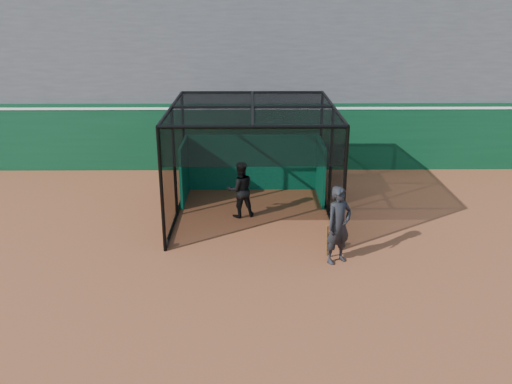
{
  "coord_description": "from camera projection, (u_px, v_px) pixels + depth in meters",
  "views": [
    {
      "loc": [
        0.79,
        -11.23,
        6.22
      ],
      "look_at": [
        0.92,
        2.0,
        1.4
      ],
      "focal_mm": 38.0,
      "sensor_mm": 36.0,
      "label": 1
    }
  ],
  "objects": [
    {
      "name": "on_deck_player",
      "position": [
        339.0,
        225.0,
        13.1
      ],
      "size": [
        0.85,
        0.77,
        1.96
      ],
      "color": "black",
      "rests_on": "ground"
    },
    {
      "name": "batting_cage",
      "position": [
        253.0,
        163.0,
        15.73
      ],
      "size": [
        4.64,
        4.91,
        3.27
      ],
      "color": "black",
      "rests_on": "ground"
    },
    {
      "name": "batter",
      "position": [
        240.0,
        190.0,
        15.91
      ],
      "size": [
        0.96,
        0.84,
        1.68
      ],
      "primitive_type": "imported",
      "rotation": [
        0.0,
        0.0,
        3.42
      ],
      "color": "black",
      "rests_on": "ground"
    },
    {
      "name": "ground",
      "position": [
        218.0,
        277.0,
        12.67
      ],
      "size": [
        120.0,
        120.0,
        0.0
      ],
      "primitive_type": "plane",
      "color": "brown",
      "rests_on": "ground"
    },
    {
      "name": "grandstand",
      "position": [
        232.0,
        39.0,
        22.67
      ],
      "size": [
        50.0,
        7.85,
        8.95
      ],
      "color": "#4C4C4F",
      "rests_on": "ground"
    },
    {
      "name": "outfield_wall",
      "position": [
        230.0,
        135.0,
        20.21
      ],
      "size": [
        50.0,
        0.5,
        2.5
      ],
      "color": "#0A371D",
      "rests_on": "ground"
    }
  ]
}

